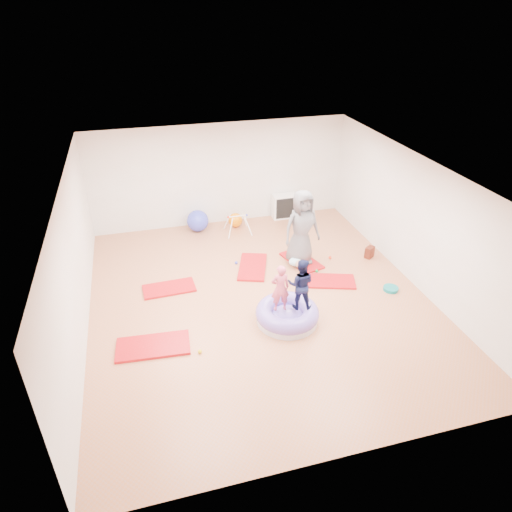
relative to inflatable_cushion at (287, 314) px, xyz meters
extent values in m
cube|color=#AC6F53|center=(-0.33, 0.86, -0.15)|extent=(7.00, 8.00, 0.01)
cube|color=silver|center=(-0.33, 0.86, 2.65)|extent=(7.00, 8.00, 0.01)
cube|color=white|center=(-0.33, 4.86, 1.25)|extent=(7.00, 0.01, 2.80)
cube|color=white|center=(-0.33, -3.14, 1.25)|extent=(7.00, 0.01, 2.80)
cube|color=white|center=(-3.83, 0.86, 1.25)|extent=(0.01, 8.00, 2.80)
cube|color=white|center=(3.17, 0.86, 1.25)|extent=(0.01, 8.00, 2.80)
cube|color=#A31D20|center=(-2.64, -0.10, -0.13)|extent=(1.38, 0.77, 0.06)
cube|color=#A31D20|center=(-2.15, 1.75, -0.13)|extent=(1.15, 0.61, 0.05)
cube|color=#A31D20|center=(-0.14, 2.14, -0.13)|extent=(0.99, 1.37, 0.05)
cube|color=#A31D20|center=(1.37, 1.09, -0.13)|extent=(1.29, 0.92, 0.05)
cube|color=#A31D20|center=(1.09, 2.12, -0.13)|extent=(0.85, 1.24, 0.05)
cylinder|color=silver|center=(0.00, 0.00, -0.09)|extent=(1.22, 1.22, 0.14)
torus|color=#7059BF|center=(0.00, 0.00, 0.04)|extent=(1.26, 1.26, 0.33)
ellipsoid|color=#7059BF|center=(0.00, 0.00, -0.04)|extent=(0.67, 0.67, 0.30)
imported|color=#D04E6B|center=(-0.16, 0.00, 0.71)|extent=(0.38, 0.26, 1.00)
imported|color=#101435|center=(0.24, -0.03, 0.74)|extent=(0.64, 0.58, 1.07)
imported|color=#5A595E|center=(1.02, 2.06, 0.80)|extent=(0.95, 0.68, 1.82)
ellipsoid|color=#ADE2FF|center=(0.88, 1.90, 0.00)|extent=(0.39, 0.25, 0.22)
sphere|color=tan|center=(0.88, 1.72, 0.03)|extent=(0.18, 0.18, 0.18)
sphere|color=blue|center=(-0.48, 2.41, -0.12)|extent=(0.07, 0.07, 0.07)
sphere|color=#149239|center=(1.26, 1.55, -0.12)|extent=(0.07, 0.07, 0.07)
sphere|color=yellow|center=(-1.83, -0.49, -0.12)|extent=(0.07, 0.07, 0.07)
sphere|color=red|center=(1.81, 2.05, -0.12)|extent=(0.07, 0.07, 0.07)
sphere|color=yellow|center=(1.35, 2.51, -0.12)|extent=(0.07, 0.07, 0.07)
sphere|color=yellow|center=(0.31, -0.33, -0.12)|extent=(0.07, 0.07, 0.07)
sphere|color=blue|center=(-1.07, 4.45, 0.14)|extent=(0.59, 0.59, 0.59)
sphere|color=orange|center=(-0.03, 4.42, 0.04)|extent=(0.39, 0.39, 0.39)
cylinder|color=white|center=(-0.30, 3.79, 0.12)|extent=(0.20, 0.20, 0.52)
cylinder|color=white|center=(-0.30, 4.23, 0.12)|extent=(0.20, 0.20, 0.52)
cylinder|color=white|center=(0.18, 3.79, 0.12)|extent=(0.20, 0.20, 0.52)
cylinder|color=white|center=(0.18, 4.23, 0.12)|extent=(0.20, 0.20, 0.52)
cylinder|color=white|center=(-0.06, 4.01, 0.35)|extent=(0.51, 0.03, 0.03)
sphere|color=red|center=(-0.31, 4.01, 0.35)|extent=(0.06, 0.06, 0.06)
sphere|color=blue|center=(0.19, 4.01, 0.35)|extent=(0.06, 0.06, 0.06)
cube|color=white|center=(1.48, 4.66, 0.20)|extent=(0.70, 0.34, 0.70)
cube|color=black|center=(1.48, 4.49, 0.20)|extent=(0.60, 0.02, 0.60)
cube|color=white|center=(1.48, 4.60, 0.20)|extent=(0.02, 0.24, 0.62)
cube|color=white|center=(1.48, 4.60, 0.20)|extent=(0.62, 0.24, 0.02)
cylinder|color=#0C7478|center=(2.55, 0.43, -0.12)|extent=(0.33, 0.33, 0.07)
cube|color=#9E351B|center=(2.77, 1.87, -0.01)|extent=(0.29, 0.26, 0.28)
cylinder|color=yellow|center=(-2.17, -0.22, -0.14)|extent=(0.18, 0.18, 0.03)
camera|label=1|loc=(-2.51, -6.83, 5.51)|focal=32.00mm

